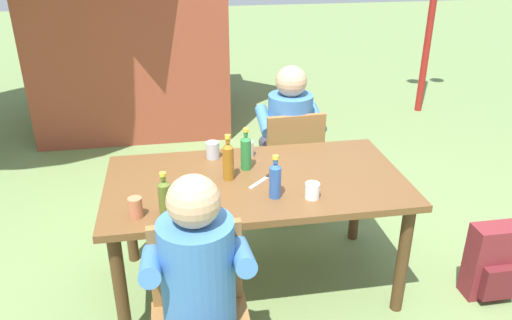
% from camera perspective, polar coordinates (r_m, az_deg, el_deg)
% --- Properties ---
extents(ground_plane, '(24.00, 24.00, 0.00)m').
position_cam_1_polar(ground_plane, '(3.29, 0.00, -13.63)').
color(ground_plane, '#6B844C').
extents(dining_table, '(1.71, 0.91, 0.74)m').
position_cam_1_polar(dining_table, '(2.93, 0.00, -3.65)').
color(dining_table, brown).
rests_on(dining_table, ground_plane).
extents(chair_near_left, '(0.44, 0.44, 0.87)m').
position_cam_1_polar(chair_near_left, '(2.37, -6.38, -16.58)').
color(chair_near_left, olive).
rests_on(chair_near_left, ground_plane).
extents(chair_far_right, '(0.46, 0.46, 0.87)m').
position_cam_1_polar(chair_far_right, '(3.73, 3.93, 0.18)').
color(chair_far_right, olive).
rests_on(chair_far_right, ground_plane).
extents(person_in_white_shirt, '(0.47, 0.61, 1.18)m').
position_cam_1_polar(person_in_white_shirt, '(2.18, -6.38, -15.19)').
color(person_in_white_shirt, '#3D70B2').
rests_on(person_in_white_shirt, ground_plane).
extents(person_in_plaid_shirt, '(0.47, 0.61, 1.18)m').
position_cam_1_polar(person_in_plaid_shirt, '(3.76, 3.56, 3.17)').
color(person_in_plaid_shirt, '#3D70B2').
rests_on(person_in_plaid_shirt, ground_plane).
extents(bottle_blue, '(0.06, 0.06, 0.24)m').
position_cam_1_polar(bottle_blue, '(2.65, 2.19, -2.22)').
color(bottle_blue, '#2D56A3').
rests_on(bottle_blue, dining_table).
extents(bottle_amber, '(0.06, 0.06, 0.27)m').
position_cam_1_polar(bottle_amber, '(2.84, -3.17, -0.03)').
color(bottle_amber, '#996019').
rests_on(bottle_amber, dining_table).
extents(bottle_green, '(0.06, 0.06, 0.26)m').
position_cam_1_polar(bottle_green, '(2.96, -1.15, 0.96)').
color(bottle_green, '#287A38').
rests_on(bottle_green, dining_table).
extents(bottle_olive, '(0.06, 0.06, 0.23)m').
position_cam_1_polar(bottle_olive, '(2.54, -10.31, -4.11)').
color(bottle_olive, '#566623').
rests_on(bottle_olive, dining_table).
extents(cup_terracotta, '(0.07, 0.07, 0.11)m').
position_cam_1_polar(cup_terracotta, '(2.57, -13.49, -5.27)').
color(cup_terracotta, '#BC6B47').
rests_on(cup_terracotta, dining_table).
extents(cup_steel, '(0.08, 0.08, 0.11)m').
position_cam_1_polar(cup_steel, '(3.14, -4.93, 1.13)').
color(cup_steel, '#B2B7BC').
rests_on(cup_steel, dining_table).
extents(cup_glass, '(0.08, 0.08, 0.10)m').
position_cam_1_polar(cup_glass, '(3.15, -0.94, 1.28)').
color(cup_glass, silver).
rests_on(cup_glass, dining_table).
extents(cup_white, '(0.08, 0.08, 0.09)m').
position_cam_1_polar(cup_white, '(2.69, 6.40, -3.47)').
color(cup_white, white).
rests_on(cup_white, dining_table).
extents(table_knife, '(0.19, 0.18, 0.01)m').
position_cam_1_polar(table_knife, '(2.88, 0.99, -2.13)').
color(table_knife, silver).
rests_on(table_knife, dining_table).
extents(backpack_by_near_side, '(0.29, 0.20, 0.48)m').
position_cam_1_polar(backpack_by_near_side, '(3.37, 25.22, -10.51)').
color(backpack_by_near_side, maroon).
rests_on(backpack_by_near_side, ground_plane).
extents(brick_kiosk, '(2.25, 2.03, 2.45)m').
position_cam_1_polar(brick_kiosk, '(5.84, -14.22, 16.81)').
color(brick_kiosk, brown).
rests_on(brick_kiosk, ground_plane).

